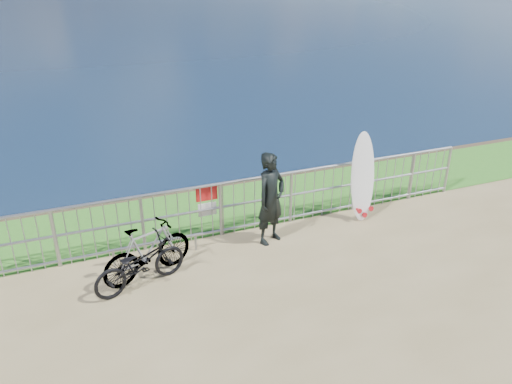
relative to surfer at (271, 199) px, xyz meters
name	(u,v)px	position (x,y,z in m)	size (l,w,h in m)	color
grass_strip	(227,207)	(-0.31, 1.67, -0.89)	(120.00, 120.00, 0.00)	#2C7420
railing	(245,204)	(-0.30, 0.57, -0.32)	(10.06, 0.10, 1.13)	#93969B
surfer	(271,199)	(0.00, 0.00, 0.00)	(0.65, 0.43, 1.80)	black
surfboard	(363,180)	(2.13, 0.20, -0.05)	(0.59, 0.55, 1.85)	white
bicycle_near	(140,264)	(-2.57, -0.57, -0.48)	(0.56, 1.60, 0.84)	black
bicycle_far	(147,251)	(-2.39, -0.33, -0.40)	(0.47, 1.65, 0.99)	black
bike_rack	(155,244)	(-2.17, 0.19, -0.61)	(1.69, 0.05, 0.35)	#93969B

